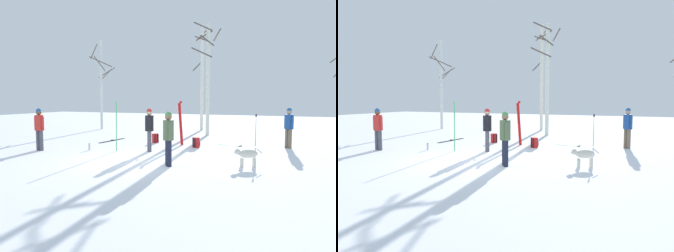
{
  "view_description": "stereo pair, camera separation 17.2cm",
  "coord_description": "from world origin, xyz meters",
  "views": [
    {
      "loc": [
        5.16,
        -9.42,
        2.12
      ],
      "look_at": [
        0.14,
        2.25,
        1.0
      ],
      "focal_mm": 33.76,
      "sensor_mm": 36.0,
      "label": 1
    },
    {
      "loc": [
        5.32,
        -9.35,
        2.12
      ],
      "look_at": [
        0.14,
        2.25,
        1.0
      ],
      "focal_mm": 33.76,
      "sensor_mm": 36.0,
      "label": 2
    }
  ],
  "objects": [
    {
      "name": "ground_plane",
      "position": [
        0.0,
        0.0,
        0.0
      ],
      "size": [
        60.0,
        60.0,
        0.0
      ],
      "primitive_type": "plane",
      "color": "white"
    },
    {
      "name": "person_0",
      "position": [
        1.31,
        -0.45,
        0.98
      ],
      "size": [
        0.35,
        0.43,
        1.72
      ],
      "color": "#1E2338",
      "rests_on": "ground_plane"
    },
    {
      "name": "person_1",
      "position": [
        -4.65,
        0.19,
        0.98
      ],
      "size": [
        0.52,
        0.34,
        1.72
      ],
      "color": "#4C4C56",
      "rests_on": "ground_plane"
    },
    {
      "name": "person_2",
      "position": [
        -0.46,
        1.75,
        0.98
      ],
      "size": [
        0.34,
        0.47,
        1.72
      ],
      "color": "#4C4C56",
      "rests_on": "ground_plane"
    },
    {
      "name": "person_3",
      "position": [
        4.6,
        4.84,
        0.98
      ],
      "size": [
        0.39,
        0.4,
        1.72
      ],
      "color": "#72604C",
      "rests_on": "ground_plane"
    },
    {
      "name": "dog",
      "position": [
        3.59,
        0.38,
        0.39
      ],
      "size": [
        0.83,
        0.46,
        0.57
      ],
      "color": "beige",
      "rests_on": "ground_plane"
    },
    {
      "name": "ski_pair_planted_0",
      "position": [
        0.06,
        3.86,
        0.99
      ],
      "size": [
        0.27,
        0.03,
        1.99
      ],
      "color": "red",
      "rests_on": "ground_plane"
    },
    {
      "name": "ski_pair_planted_1",
      "position": [
        -1.72,
        1.33,
        0.99
      ],
      "size": [
        0.1,
        0.23,
        2.0
      ],
      "color": "green",
      "rests_on": "ground_plane"
    },
    {
      "name": "ski_pair_lying_0",
      "position": [
        -3.58,
        3.83,
        0.01
      ],
      "size": [
        0.32,
        1.95,
        0.05
      ],
      "color": "black",
      "rests_on": "ground_plane"
    },
    {
      "name": "ski_pair_lying_1",
      "position": [
        2.59,
        4.55,
        0.01
      ],
      "size": [
        1.94,
        0.52,
        0.05
      ],
      "color": "green",
      "rests_on": "ground_plane"
    },
    {
      "name": "ski_poles_0",
      "position": [
        3.55,
        2.53,
        0.82
      ],
      "size": [
        0.07,
        0.23,
        1.54
      ],
      "color": "#B2B2BC",
      "rests_on": "ground_plane"
    },
    {
      "name": "backpack_0",
      "position": [
        -1.31,
        4.07,
        0.21
      ],
      "size": [
        0.34,
        0.34,
        0.44
      ],
      "color": "red",
      "rests_on": "ground_plane"
    },
    {
      "name": "backpack_1",
      "position": [
        0.95,
        3.41,
        0.21
      ],
      "size": [
        0.34,
        0.34,
        0.44
      ],
      "color": "red",
      "rests_on": "ground_plane"
    },
    {
      "name": "water_bottle_0",
      "position": [
        -2.85,
        1.04,
        0.13
      ],
      "size": [
        0.08,
        0.08,
        0.28
      ],
      "color": "silver",
      "rests_on": "ground_plane"
    },
    {
      "name": "water_bottle_1",
      "position": [
        0.73,
        4.1,
        0.1
      ],
      "size": [
        0.07,
        0.07,
        0.21
      ],
      "color": "silver",
      "rests_on": "ground_plane"
    },
    {
      "name": "birch_tree_0",
      "position": [
        -7.6,
        8.67,
        3.19
      ],
      "size": [
        1.72,
        1.77,
        6.05
      ],
      "color": "silver",
      "rests_on": "ground_plane"
    },
    {
      "name": "birch_tree_1",
      "position": [
        -1.05,
        10.58,
        3.52
      ],
      "size": [
        1.01,
        1.02,
        6.84
      ],
      "color": "silver",
      "rests_on": "ground_plane"
    },
    {
      "name": "birch_tree_2",
      "position": [
        0.1,
        8.01,
        3.39
      ],
      "size": [
        1.62,
        1.63,
        6.35
      ],
      "color": "silver",
      "rests_on": "ground_plane"
    }
  ]
}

